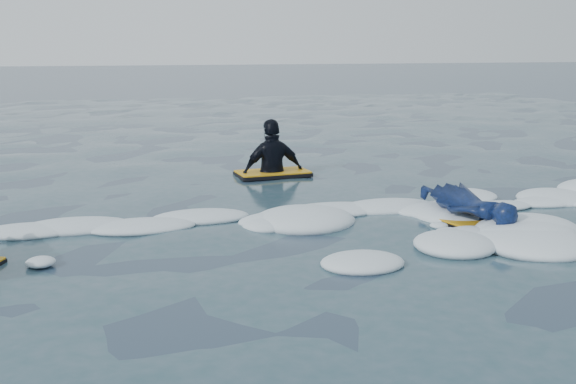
% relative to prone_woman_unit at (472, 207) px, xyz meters
% --- Properties ---
extents(ground, '(120.00, 120.00, 0.00)m').
position_rel_prone_woman_unit_xyz_m(ground, '(-3.00, -0.69, -0.23)').
color(ground, '#192A3D').
rests_on(ground, ground).
extents(foam_band, '(12.00, 3.10, 0.30)m').
position_rel_prone_woman_unit_xyz_m(foam_band, '(-3.00, 0.34, -0.23)').
color(foam_band, white).
rests_on(foam_band, ground).
extents(prone_woman_unit, '(0.89, 1.74, 0.44)m').
position_rel_prone_woman_unit_xyz_m(prone_woman_unit, '(0.00, 0.00, 0.00)').
color(prone_woman_unit, black).
rests_on(prone_woman_unit, ground).
extents(waiting_rider_unit, '(1.26, 0.79, 1.80)m').
position_rel_prone_woman_unit_xyz_m(waiting_rider_unit, '(-1.64, 3.68, -0.18)').
color(waiting_rider_unit, black).
rests_on(waiting_rider_unit, ground).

